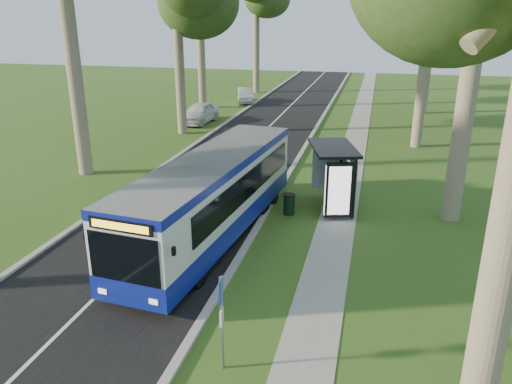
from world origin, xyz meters
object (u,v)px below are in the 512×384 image
Objects in this scene: car_silver at (246,95)px; bus_stop_sign at (221,313)px; car_white at (199,113)px; litter_bin at (289,204)px; bus_shelter at (335,168)px; bus at (213,197)px.

bus_stop_sign is at bearing -92.76° from car_silver.
car_silver is (1.10, 9.80, -0.10)m from car_white.
bus_stop_sign is 28.61m from car_white.
bus_stop_sign is 0.60× the size of car_silver.
bus_stop_sign reaches higher than litter_bin.
car_white reaches higher than car_silver.
bus_shelter is at bearing -49.87° from car_white.
car_white is 9.86m from car_silver.
car_white is (-7.61, 19.62, -0.82)m from bus.
car_white is at bearing 117.08° from bus.
bus_stop_sign is 10.00m from litter_bin.
bus_shelter is (1.61, 10.70, 0.40)m from bus_stop_sign.
bus is 21.06m from car_white.
bus_stop_sign is (2.57, -7.11, -0.05)m from bus.
bus_stop_sign is 0.69× the size of bus_shelter.
bus_stop_sign is 37.65m from car_silver.
bus_stop_sign is at bearing -65.34° from car_white.
car_silver is at bearing 108.35° from bus.
car_white reaches higher than litter_bin.
bus_shelter reaches higher than litter_bin.
bus reaches higher than bus_stop_sign.
bus_stop_sign is at bearing -114.83° from bus_shelter.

